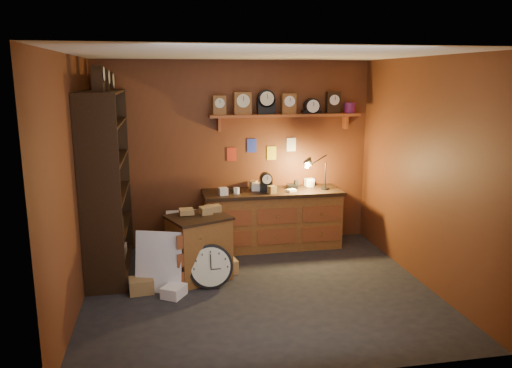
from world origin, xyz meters
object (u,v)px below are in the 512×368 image
object	(u,v)px
shelving_unit	(104,176)
workbench	(273,216)
big_round_clock	(211,267)
low_cabinet	(199,245)

from	to	relation	value
shelving_unit	workbench	bearing A→B (deg)	12.24
workbench	big_round_clock	xyz separation A→B (m)	(-1.04, -1.29, -0.21)
workbench	low_cabinet	distance (m)	1.51
workbench	big_round_clock	size ratio (longest dim) A/B	3.79
shelving_unit	big_round_clock	bearing A→B (deg)	-32.51
workbench	low_cabinet	size ratio (longest dim) A/B	2.26
shelving_unit	workbench	distance (m)	2.46
workbench	big_round_clock	distance (m)	1.67
low_cabinet	big_round_clock	xyz separation A→B (m)	(0.11, -0.30, -0.17)
workbench	big_round_clock	bearing A→B (deg)	-128.90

